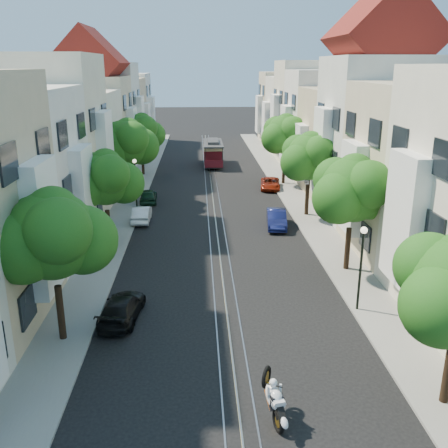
{
  "coord_description": "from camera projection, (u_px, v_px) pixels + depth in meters",
  "views": [
    {
      "loc": [
        -1.26,
        -17.34,
        11.34
      ],
      "look_at": [
        0.24,
        11.28,
        2.2
      ],
      "focal_mm": 40.0,
      "sensor_mm": 36.0,
      "label": 1
    }
  ],
  "objects": [
    {
      "name": "ground",
      "position": [
        212.0,
        192.0,
        46.65
      ],
      "size": [
        200.0,
        200.0,
        0.0
      ],
      "primitive_type": "plane",
      "color": "black",
      "rests_on": "ground"
    },
    {
      "name": "sidewalk_east",
      "position": [
        289.0,
        191.0,
        46.99
      ],
      "size": [
        2.5,
        80.0,
        0.12
      ],
      "primitive_type": "cube",
      "color": "gray",
      "rests_on": "ground"
    },
    {
      "name": "sidewalk_west",
      "position": [
        134.0,
        193.0,
        46.27
      ],
      "size": [
        2.5,
        80.0,
        0.12
      ],
      "primitive_type": "cube",
      "color": "gray",
      "rests_on": "ground"
    },
    {
      "name": "rail_left",
      "position": [
        206.0,
        192.0,
        46.62
      ],
      "size": [
        0.06,
        80.0,
        0.02
      ],
      "primitive_type": "cube",
      "color": "gray",
      "rests_on": "ground"
    },
    {
      "name": "rail_slot",
      "position": [
        212.0,
        192.0,
        46.65
      ],
      "size": [
        0.06,
        80.0,
        0.02
      ],
      "primitive_type": "cube",
      "color": "gray",
      "rests_on": "ground"
    },
    {
      "name": "rail_right",
      "position": [
        218.0,
        192.0,
        46.67
      ],
      "size": [
        0.06,
        80.0,
        0.02
      ],
      "primitive_type": "cube",
      "color": "gray",
      "rests_on": "ground"
    },
    {
      "name": "lane_line",
      "position": [
        212.0,
        192.0,
        46.65
      ],
      "size": [
        0.08,
        80.0,
        0.01
      ],
      "primitive_type": "cube",
      "color": "tan",
      "rests_on": "ground"
    },
    {
      "name": "townhouses_east",
      "position": [
        341.0,
        136.0,
        45.58
      ],
      "size": [
        7.75,
        72.0,
        12.0
      ],
      "color": "beige",
      "rests_on": "ground"
    },
    {
      "name": "townhouses_west",
      "position": [
        79.0,
        139.0,
        44.43
      ],
      "size": [
        7.75,
        72.0,
        11.76
      ],
      "color": "silver",
      "rests_on": "ground"
    },
    {
      "name": "tree_e_b",
      "position": [
        353.0,
        191.0,
        27.47
      ],
      "size": [
        4.93,
        4.08,
        6.68
      ],
      "color": "black",
      "rests_on": "ground"
    },
    {
      "name": "tree_e_c",
      "position": [
        310.0,
        158.0,
        37.98
      ],
      "size": [
        4.84,
        3.99,
        6.52
      ],
      "color": "black",
      "rests_on": "ground"
    },
    {
      "name": "tree_e_d",
      "position": [
        286.0,
        135.0,
        48.36
      ],
      "size": [
        5.01,
        4.16,
        6.85
      ],
      "color": "black",
      "rests_on": "ground"
    },
    {
      "name": "tree_w_a",
      "position": [
        54.0,
        237.0,
        20.1
      ],
      "size": [
        4.93,
        4.08,
        6.68
      ],
      "color": "black",
      "rests_on": "ground"
    },
    {
      "name": "tree_w_b",
      "position": [
        106.0,
        180.0,
        31.62
      ],
      "size": [
        4.72,
        3.87,
        6.27
      ],
      "color": "black",
      "rests_on": "ground"
    },
    {
      "name": "tree_w_c",
      "position": [
        128.0,
        143.0,
        41.88
      ],
      "size": [
        5.13,
        4.28,
        7.09
      ],
      "color": "black",
      "rests_on": "ground"
    },
    {
      "name": "tree_w_d",
      "position": [
        142.0,
        132.0,
        52.49
      ],
      "size": [
        4.84,
        3.99,
        6.52
      ],
      "color": "black",
      "rests_on": "ground"
    },
    {
      "name": "lamp_east",
      "position": [
        362.0,
        256.0,
        23.27
      ],
      "size": [
        0.32,
        0.32,
        4.16
      ],
      "color": "black",
      "rests_on": "ground"
    },
    {
      "name": "lamp_west",
      "position": [
        135.0,
        177.0,
        39.76
      ],
      "size": [
        0.32,
        0.32,
        4.16
      ],
      "color": "black",
      "rests_on": "ground"
    },
    {
      "name": "sportbike_rider",
      "position": [
        274.0,
        398.0,
        16.38
      ],
      "size": [
        0.72,
        1.98,
        1.7
      ],
      "rotation": [
        0.0,
        0.0,
        0.22
      ],
      "color": "black",
      "rests_on": "ground"
    },
    {
      "name": "cable_car",
      "position": [
        213.0,
        152.0,
        58.84
      ],
      "size": [
        2.23,
        7.12,
        2.73
      ],
      "rotation": [
        0.0,
        0.0,
        -0.0
      ],
      "color": "black",
      "rests_on": "ground"
    },
    {
      "name": "parked_car_e_mid",
      "position": [
        277.0,
        219.0,
        36.44
      ],
      "size": [
        1.72,
        3.98,
        1.28
      ],
      "primitive_type": "imported",
      "rotation": [
        0.0,
        0.0,
        -0.1
      ],
      "color": "#0D1345",
      "rests_on": "ground"
    },
    {
      "name": "parked_car_e_far",
      "position": [
        270.0,
        184.0,
        47.71
      ],
      "size": [
        2.26,
        4.07,
        1.08
      ],
      "primitive_type": "imported",
      "rotation": [
        0.0,
        0.0,
        -0.13
      ],
      "color": "maroon",
      "rests_on": "ground"
    },
    {
      "name": "parked_car_w_near",
      "position": [
        122.0,
        308.0,
        23.18
      ],
      "size": [
        2.05,
        4.15,
        1.16
      ],
      "primitive_type": "imported",
      "rotation": [
        0.0,
        0.0,
        3.03
      ],
      "color": "black",
      "rests_on": "ground"
    },
    {
      "name": "parked_car_w_mid",
      "position": [
        142.0,
        214.0,
        37.74
      ],
      "size": [
        1.29,
        3.65,
        1.2
      ],
      "primitive_type": "imported",
      "rotation": [
        0.0,
        0.0,
        3.15
      ],
      "color": "silver",
      "rests_on": "ground"
    },
    {
      "name": "parked_car_w_far",
      "position": [
        148.0,
        196.0,
        42.94
      ],
      "size": [
        1.62,
        3.62,
        1.21
      ],
      "primitive_type": "imported",
      "rotation": [
        0.0,
        0.0,
        3.2
      ],
      "color": "#14321F",
      "rests_on": "ground"
    }
  ]
}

